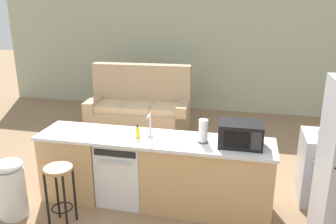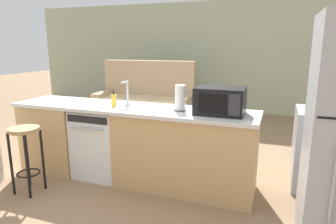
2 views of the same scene
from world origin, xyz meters
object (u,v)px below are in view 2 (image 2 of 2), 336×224
paper_towel_roll (180,98)px  soap_bottle (114,100)px  dishwasher (102,142)px  bar_stool (26,146)px  stove_range (330,151)px  kettle (320,105)px  couch (146,103)px  microwave (220,101)px

paper_towel_roll → soap_bottle: size_ratio=1.60×
dishwasher → bar_stool: (-0.52, -0.70, 0.11)m
stove_range → soap_bottle: 2.51m
paper_towel_roll → kettle: 1.49m
couch → bar_stool: bearing=-88.6°
stove_range → couch: 3.83m
bar_stool → microwave: bearing=19.5°
bar_stool → kettle: bearing=20.8°
paper_towel_roll → soap_bottle: (-0.80, -0.04, -0.07)m
paper_towel_roll → bar_stool: 1.75m
stove_range → bar_stool: 3.36m
couch → paper_towel_roll: bearing=-58.8°
stove_range → microwave: size_ratio=1.80×
dishwasher → couch: (-0.60, 2.65, -0.03)m
microwave → kettle: 1.07m
stove_range → couch: couch is taller
stove_range → couch: bearing=146.7°
dishwasher → soap_bottle: soap_bottle is taller
microwave → bar_stool: (-1.97, -0.69, -0.50)m
couch → stove_range: bearing=-33.3°
bar_stool → stove_range: bearing=21.8°
microwave → paper_towel_roll: bearing=-179.7°
dishwasher → microwave: size_ratio=1.68×
kettle → bar_stool: 3.19m
kettle → bar_stool: size_ratio=0.28×
microwave → bar_stool: bearing=-160.5°
soap_bottle → bar_stool: (-0.73, -0.65, -0.44)m
microwave → couch: (-2.05, 2.65, -0.65)m
stove_range → bar_stool: (-3.12, -1.24, 0.08)m
paper_towel_roll → soap_bottle: 0.80m
soap_bottle → microwave: bearing=2.1°
soap_bottle → paper_towel_roll: bearing=3.1°
soap_bottle → kettle: kettle is taller
dishwasher → couch: size_ratio=0.41×
soap_bottle → couch: couch is taller
paper_towel_roll → bar_stool: bearing=-155.6°
stove_range → soap_bottle: size_ratio=5.11×
kettle → stove_range: bearing=37.2°
stove_range → kettle: kettle is taller
dishwasher → microwave: (1.45, -0.00, 0.62)m
stove_range → kettle: 0.57m
couch → microwave: bearing=-52.3°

